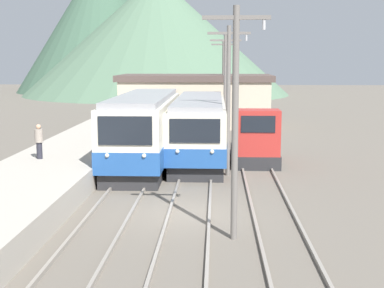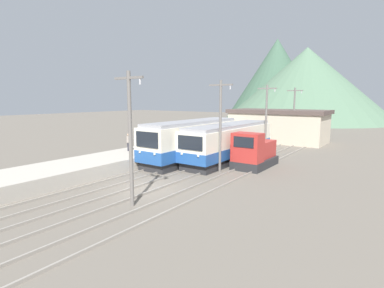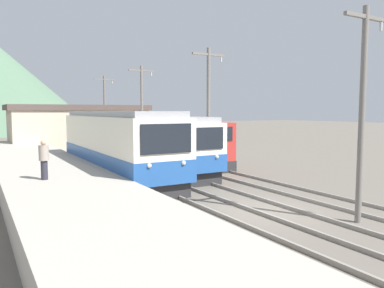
% 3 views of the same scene
% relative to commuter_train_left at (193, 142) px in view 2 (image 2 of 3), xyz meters
% --- Properties ---
extents(ground_plane, '(200.00, 200.00, 0.00)m').
position_rel_commuter_train_left_xyz_m(ground_plane, '(2.60, -9.01, -1.72)').
color(ground_plane, '#665E54').
extents(platform_left, '(4.50, 54.00, 1.01)m').
position_rel_commuter_train_left_xyz_m(platform_left, '(-3.65, -9.01, -1.22)').
color(platform_left, '#ADA599').
rests_on(platform_left, ground).
extents(track_left, '(1.54, 60.00, 0.14)m').
position_rel_commuter_train_left_xyz_m(track_left, '(-0.00, -9.01, -1.65)').
color(track_left, gray).
rests_on(track_left, ground).
extents(track_center, '(1.54, 60.00, 0.14)m').
position_rel_commuter_train_left_xyz_m(track_center, '(2.80, -9.01, -1.65)').
color(track_center, gray).
rests_on(track_center, ground).
extents(track_right, '(1.54, 60.00, 0.14)m').
position_rel_commuter_train_left_xyz_m(track_right, '(5.80, -9.01, -1.65)').
color(track_right, gray).
rests_on(track_right, ground).
extents(commuter_train_left, '(2.84, 12.16, 3.70)m').
position_rel_commuter_train_left_xyz_m(commuter_train_left, '(0.00, 0.00, 0.00)').
color(commuter_train_left, '#28282B').
rests_on(commuter_train_left, ground).
extents(commuter_train_center, '(2.84, 12.77, 3.40)m').
position_rel_commuter_train_left_xyz_m(commuter_train_center, '(2.80, 2.00, -0.13)').
color(commuter_train_center, '#28282B').
rests_on(commuter_train_center, ground).
extents(shunting_locomotive, '(2.40, 4.71, 3.00)m').
position_rel_commuter_train_left_xyz_m(shunting_locomotive, '(5.80, 0.66, -0.51)').
color(shunting_locomotive, '#28282B').
rests_on(shunting_locomotive, ground).
extents(catenary_mast_near, '(2.00, 0.20, 7.05)m').
position_rel_commuter_train_left_xyz_m(catenary_mast_near, '(4.31, -11.67, 2.13)').
color(catenary_mast_near, slate).
rests_on(catenary_mast_near, ground).
extents(catenary_mast_mid, '(2.00, 0.20, 7.05)m').
position_rel_commuter_train_left_xyz_m(catenary_mast_mid, '(4.31, -2.43, 2.13)').
color(catenary_mast_mid, slate).
rests_on(catenary_mast_mid, ground).
extents(catenary_mast_far, '(2.00, 0.20, 7.05)m').
position_rel_commuter_train_left_xyz_m(catenary_mast_far, '(4.31, 6.82, 2.13)').
color(catenary_mast_far, slate).
rests_on(catenary_mast_far, ground).
extents(catenary_mast_distant, '(2.00, 0.20, 7.05)m').
position_rel_commuter_train_left_xyz_m(catenary_mast_distant, '(4.31, 16.06, 2.13)').
color(catenary_mast_distant, slate).
rests_on(catenary_mast_distant, ground).
extents(person_on_platform, '(0.38, 0.38, 1.59)m').
position_rel_commuter_train_left_xyz_m(person_on_platform, '(-4.33, -3.89, 0.15)').
color(person_on_platform, '#282833').
rests_on(person_on_platform, platform_left).
extents(station_building, '(12.60, 6.30, 4.25)m').
position_rel_commuter_train_left_xyz_m(station_building, '(1.99, 16.99, 0.43)').
color(station_building, beige).
rests_on(station_building, ground).
extents(mountain_backdrop, '(45.92, 42.27, 23.04)m').
position_rel_commuter_train_left_xyz_m(mountain_backdrop, '(-9.63, 61.31, 8.43)').
color(mountain_backdrop, '#517056').
rests_on(mountain_backdrop, ground).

